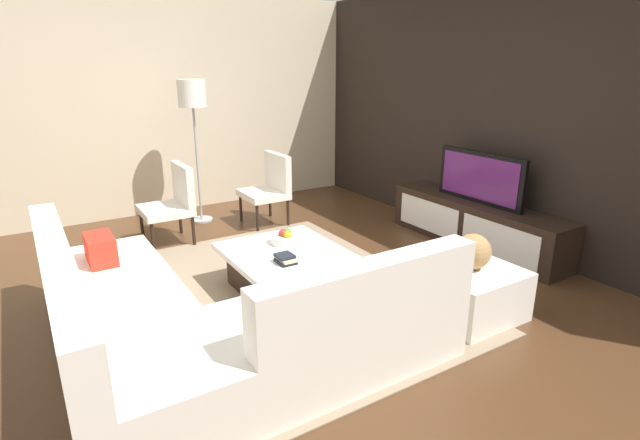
# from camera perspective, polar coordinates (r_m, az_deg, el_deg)

# --- Properties ---
(ground_plane) EXTENTS (14.00, 14.00, 0.00)m
(ground_plane) POSITION_cam_1_polar(r_m,az_deg,el_deg) (4.25, -4.52, -9.12)
(ground_plane) COLOR #4C301C
(feature_wall_back) EXTENTS (6.40, 0.12, 2.80)m
(feature_wall_back) POSITION_cam_1_polar(r_m,az_deg,el_deg) (5.59, 20.95, 11.34)
(feature_wall_back) COLOR black
(feature_wall_back) RESTS_ON ground
(side_wall_left) EXTENTS (0.12, 5.20, 2.80)m
(side_wall_left) POSITION_cam_1_polar(r_m,az_deg,el_deg) (6.87, -16.10, 12.83)
(side_wall_left) COLOR beige
(side_wall_left) RESTS_ON ground
(area_rug) EXTENTS (3.20, 2.53, 0.01)m
(area_rug) POSITION_cam_1_polar(r_m,az_deg,el_deg) (4.33, -5.14, -8.54)
(area_rug) COLOR gray
(area_rug) RESTS_ON ground
(media_console) EXTENTS (2.14, 0.47, 0.50)m
(media_console) POSITION_cam_1_polar(r_m,az_deg,el_deg) (5.58, 17.75, -0.46)
(media_console) COLOR black
(media_console) RESTS_ON ground
(television) EXTENTS (1.10, 0.06, 0.54)m
(television) POSITION_cam_1_polar(r_m,az_deg,el_deg) (5.45, 18.27, 4.75)
(television) COLOR black
(television) RESTS_ON media_console
(sectional_couch) EXTENTS (2.47, 2.40, 0.84)m
(sectional_couch) POSITION_cam_1_polar(r_m,az_deg,el_deg) (3.39, -13.65, -11.51)
(sectional_couch) COLOR white
(sectional_couch) RESTS_ON ground
(coffee_table) EXTENTS (1.06, 0.96, 0.38)m
(coffee_table) POSITION_cam_1_polar(r_m,az_deg,el_deg) (4.29, -4.02, -5.89)
(coffee_table) COLOR black
(coffee_table) RESTS_ON ground
(accent_chair_near) EXTENTS (0.57, 0.52, 0.87)m
(accent_chair_near) POSITION_cam_1_polar(r_m,az_deg,el_deg) (5.63, -16.83, 2.32)
(accent_chair_near) COLOR black
(accent_chair_near) RESTS_ON ground
(floor_lamp) EXTENTS (0.34, 0.34, 1.75)m
(floor_lamp) POSITION_cam_1_polar(r_m,az_deg,el_deg) (6.15, -14.73, 13.28)
(floor_lamp) COLOR #A5A5AA
(floor_lamp) RESTS_ON ground
(ottoman) EXTENTS (0.70, 0.70, 0.40)m
(ottoman) POSITION_cam_1_polar(r_m,az_deg,el_deg) (4.08, 17.05, -7.99)
(ottoman) COLOR white
(ottoman) RESTS_ON ground
(fruit_bowl) EXTENTS (0.28, 0.28, 0.13)m
(fruit_bowl) POSITION_cam_1_polar(r_m,az_deg,el_deg) (4.39, -4.04, -2.11)
(fruit_bowl) COLOR silver
(fruit_bowl) RESTS_ON coffee_table
(accent_chair_far) EXTENTS (0.58, 0.49, 0.87)m
(accent_chair_far) POSITION_cam_1_polar(r_m,az_deg,el_deg) (6.08, -5.89, 4.17)
(accent_chair_far) COLOR black
(accent_chair_far) RESTS_ON ground
(decorative_ball) EXTENTS (0.28, 0.28, 0.28)m
(decorative_ball) POSITION_cam_1_polar(r_m,az_deg,el_deg) (3.95, 17.49, -3.54)
(decorative_ball) COLOR #AD8451
(decorative_ball) RESTS_ON ottoman
(book_stack) EXTENTS (0.19, 0.14, 0.07)m
(book_stack) POSITION_cam_1_polar(r_m,az_deg,el_deg) (3.97, -4.08, -4.56)
(book_stack) COLOR #1E232D
(book_stack) RESTS_ON coffee_table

